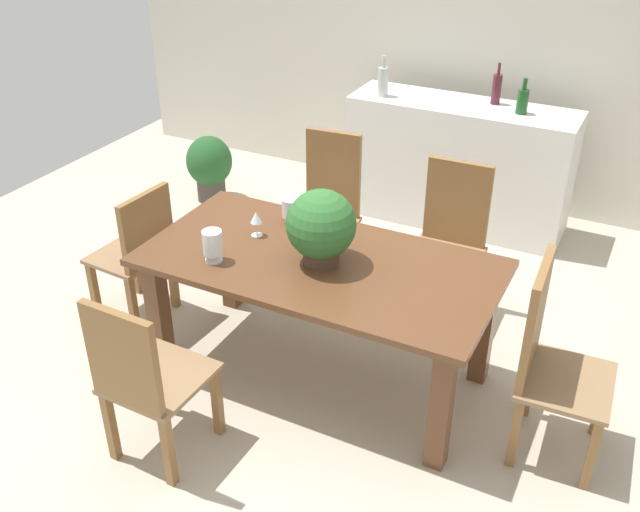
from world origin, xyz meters
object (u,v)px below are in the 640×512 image
Objects in this scene: chair_head_end at (139,249)px; wine_bottle_amber at (497,89)px; chair_far_left at (328,205)px; crystal_vase_left at (213,244)px; chair_far_right at (450,234)px; wine_glass at (256,219)px; flower_centerpiece at (321,226)px; crystal_vase_center_near at (292,208)px; potted_plant_floor at (210,165)px; wine_bottle_dark at (523,101)px; wine_bottle_clear at (383,81)px; chair_near_left at (143,377)px; dining_table at (320,281)px; chair_foot_end at (548,354)px; kitchen_counter at (458,165)px.

wine_bottle_amber reaches higher than chair_head_end.
crystal_vase_left is at bearing -97.43° from chair_far_left.
chair_far_right is 3.28× the size of wine_bottle_amber.
wine_glass is (0.06, 0.34, 0.00)m from crystal_vase_left.
flower_centerpiece is at bearing 25.65° from crystal_vase_left.
crystal_vase_center_near is at bearing -86.06° from chair_far_left.
wine_glass is at bearing 80.53° from crystal_vase_left.
crystal_vase_left is 2.41m from potted_plant_floor.
wine_bottle_dark is 1.05m from wine_bottle_clear.
wine_bottle_clear is at bearing -86.73° from chair_near_left.
wine_bottle_dark is at bearing 67.42° from crystal_vase_left.
flower_centerpiece is at bearing 93.58° from chair_head_end.
wine_bottle_clear is 1.01× the size of wine_bottle_amber.
dining_table is at bearing -70.70° from chair_far_left.
wine_bottle_clear is at bearing 89.79° from chair_far_left.
flower_centerpiece reaches higher than crystal_vase_center_near.
chair_near_left is at bearing 117.52° from chair_foot_end.
potted_plant_floor is at bearing -155.18° from chair_head_end.
potted_plant_floor is at bearing 138.82° from dining_table.
chair_head_end is 2.30m from wine_bottle_clear.
flower_centerpiece is at bearing -113.65° from chair_far_right.
wine_bottle_amber is at bearing -100.98° from chair_near_left.
chair_far_right is at bearing 66.40° from dining_table.
kitchen_counter is at bearing 152.67° from chair_head_end.
wine_bottle_dark is at bearing 4.34° from wine_bottle_clear.
crystal_vase_center_near is 0.09× the size of kitchen_counter.
crystal_vase_center_near is (0.92, 0.31, 0.35)m from chair_head_end.
dining_table is at bearing -75.92° from wine_bottle_clear.
wine_bottle_dark is at bearing 65.44° from crystal_vase_center_near.
chair_far_left is 3.40× the size of wine_bottle_clear.
chair_head_end is 1.27m from chair_near_left.
chair_foot_end is at bearing -0.24° from dining_table.
wine_bottle_dark reaches higher than crystal_vase_center_near.
wine_bottle_clear reaches higher than wine_glass.
wine_bottle_dark reaches higher than kitchen_counter.
dining_table is 10.65× the size of crystal_vase_left.
chair_far_left reaches higher than chair_far_right.
crystal_vase_center_near is 1.81m from wine_bottle_clear.
crystal_vase_center_near reaches higher than wine_glass.
chair_head_end is 2.57m from kitchen_counter.
kitchen_counter reaches higher than crystal_vase_left.
chair_near_left is at bearing -89.60° from wine_glass.
potted_plant_floor is (-1.44, 2.61, -0.21)m from chair_near_left.
chair_foot_end is 4.05× the size of wine_bottle_dark.
chair_near_left is 1.15m from flower_centerpiece.
flower_centerpiece reaches higher than dining_table.
wine_glass reaches higher than dining_table.
dining_table is at bearing -10.30° from wine_glass.
wine_bottle_amber is (0.73, 2.22, 0.23)m from wine_glass.
crystal_vase_center_near is at bearing 75.97° from chair_foot_end.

